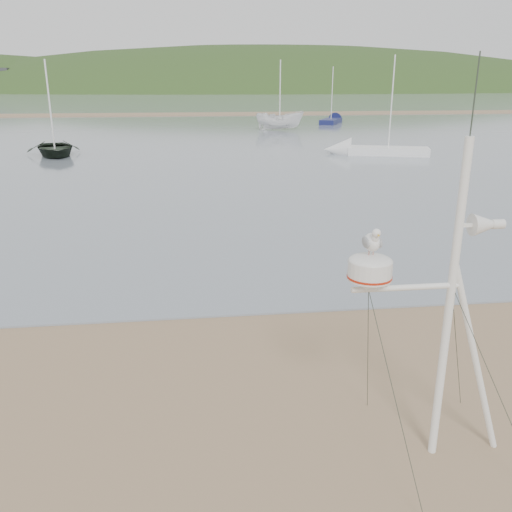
{
  "coord_description": "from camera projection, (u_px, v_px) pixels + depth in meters",
  "views": [
    {
      "loc": [
        1.11,
        -6.33,
        4.75
      ],
      "look_at": [
        2.02,
        1.0,
        2.31
      ],
      "focal_mm": 38.0,
      "sensor_mm": 36.0,
      "label": 1
    }
  ],
  "objects": [
    {
      "name": "ground",
      "position": [
        117.0,
        447.0,
        7.32
      ],
      "size": [
        560.0,
        560.0,
        0.0
      ],
      "primitive_type": "plane",
      "color": "#83674B",
      "rests_on": "ground"
    },
    {
      "name": "sandbar",
      "position": [
        179.0,
        114.0,
        73.28
      ],
      "size": [
        560.0,
        7.0,
        0.07
      ],
      "primitive_type": "cube",
      "color": "#83674B",
      "rests_on": "water"
    },
    {
      "name": "boat_dark",
      "position": [
        51.0,
        119.0,
        33.66
      ],
      "size": [
        3.42,
        1.83,
        4.61
      ],
      "primitive_type": "imported",
      "rotation": [
        0.0,
        0.0,
        0.28
      ],
      "color": "black",
      "rests_on": "water"
    },
    {
      "name": "mast_rig",
      "position": [
        439.0,
        373.0,
        6.81
      ],
      "size": [
        2.23,
        2.38,
        5.03
      ],
      "color": "white",
      "rests_on": "ground"
    },
    {
      "name": "sailboat_white_near",
      "position": [
        361.0,
        150.0,
        35.02
      ],
      "size": [
        6.83,
        3.55,
        6.62
      ],
      "color": "white",
      "rests_on": "ground"
    },
    {
      "name": "water",
      "position": [
        182.0,
        98.0,
        131.74
      ],
      "size": [
        560.0,
        256.0,
        0.04
      ],
      "primitive_type": "cube",
      "color": "slate",
      "rests_on": "ground"
    },
    {
      "name": "boat_white",
      "position": [
        280.0,
        105.0,
        50.82
      ],
      "size": [
        2.0,
        1.96,
        4.51
      ],
      "primitive_type": "imported",
      "rotation": [
        0.0,
        0.0,
        1.41
      ],
      "color": "white",
      "rests_on": "water"
    },
    {
      "name": "far_cottages",
      "position": [
        191.0,
        80.0,
        191.17
      ],
      "size": [
        294.4,
        6.3,
        8.0
      ],
      "color": "silver",
      "rests_on": "ground"
    },
    {
      "name": "hill_ridge",
      "position": [
        228.0,
        137.0,
        237.16
      ],
      "size": [
        620.0,
        180.0,
        80.0
      ],
      "color": "#233A18",
      "rests_on": "ground"
    },
    {
      "name": "sailboat_blue_far",
      "position": [
        334.0,
        120.0,
        60.28
      ],
      "size": [
        4.24,
        6.45,
        6.41
      ],
      "color": "#161B4D",
      "rests_on": "ground"
    }
  ]
}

